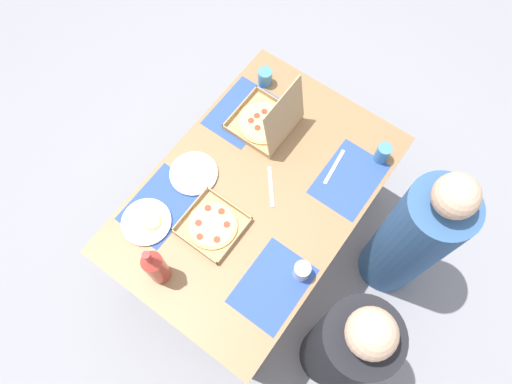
{
  "coord_description": "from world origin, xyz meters",
  "views": [
    {
      "loc": [
        0.71,
        0.51,
        2.81
      ],
      "look_at": [
        0.0,
        0.0,
        0.74
      ],
      "focal_mm": 33.13,
      "sensor_mm": 36.0,
      "label": 1
    }
  ],
  "objects": [
    {
      "name": "placemat_far_right",
      "position": [
        0.32,
        0.32,
        0.74
      ],
      "size": [
        0.36,
        0.26,
        0.0
      ],
      "primitive_type": "cube",
      "color": "#2D4C9E",
      "rests_on": "dining_table"
    },
    {
      "name": "knife_by_near_left",
      "position": [
        -0.06,
        0.04,
        0.75
      ],
      "size": [
        0.17,
        0.15,
        0.0
      ],
      "primitive_type": "cube",
      "rotation": [
        0.0,
        0.0,
        3.83
      ],
      "color": "#B7B7BC",
      "rests_on": "dining_table"
    },
    {
      "name": "ground_plane",
      "position": [
        0.0,
        0.0,
        0.0
      ],
      "size": [
        6.0,
        6.0,
        0.0
      ],
      "primitive_type": "plane",
      "color": "gray"
    },
    {
      "name": "cup_clear_right",
      "position": [
        0.2,
        0.39,
        0.79
      ],
      "size": [
        0.07,
        0.07,
        0.1
      ],
      "primitive_type": "cylinder",
      "color": "silver",
      "rests_on": "dining_table"
    },
    {
      "name": "soda_bottle",
      "position": [
        0.57,
        -0.11,
        0.88
      ],
      "size": [
        0.09,
        0.09,
        0.32
      ],
      "color": "#B2382D",
      "rests_on": "dining_table"
    },
    {
      "name": "dining_table",
      "position": [
        0.0,
        0.0,
        0.63
      ],
      "size": [
        1.42,
        0.95,
        0.74
      ],
      "color": "#3F3328",
      "rests_on": "ground_plane"
    },
    {
      "name": "diner_left_seat",
      "position": [
        -0.32,
        0.73,
        0.54
      ],
      "size": [
        0.32,
        0.32,
        1.21
      ],
      "color": "#33598C",
      "rests_on": "ground_plane"
    },
    {
      "name": "knife_by_near_right",
      "position": [
        -0.33,
        0.23,
        0.75
      ],
      "size": [
        0.21,
        0.04,
        0.0
      ],
      "primitive_type": "cube",
      "rotation": [
        0.0,
        0.0,
        3.25
      ],
      "color": "#B7B7BC",
      "rests_on": "dining_table"
    },
    {
      "name": "plate_middle",
      "position": [
        0.42,
        -0.32,
        0.75
      ],
      "size": [
        0.23,
        0.23,
        0.03
      ],
      "color": "white",
      "rests_on": "dining_table"
    },
    {
      "name": "cup_dark",
      "position": [
        -0.54,
        -0.33,
        0.79
      ],
      "size": [
        0.07,
        0.07,
        0.09
      ],
      "primitive_type": "cylinder",
      "color": "teal",
      "rests_on": "dining_table"
    },
    {
      "name": "cup_red",
      "position": [
        -0.51,
        0.39,
        0.8
      ],
      "size": [
        0.07,
        0.07,
        0.11
      ],
      "primitive_type": "cylinder",
      "color": "teal",
      "rests_on": "dining_table"
    },
    {
      "name": "placemat_near_left",
      "position": [
        -0.32,
        -0.32,
        0.74
      ],
      "size": [
        0.36,
        0.26,
        0.0
      ],
      "primitive_type": "cube",
      "color": "#2D4C9E",
      "rests_on": "dining_table"
    },
    {
      "name": "placemat_far_left",
      "position": [
        -0.32,
        0.32,
        0.74
      ],
      "size": [
        0.36,
        0.26,
        0.0
      ],
      "primitive_type": "cube",
      "color": "#2D4C9E",
      "rests_on": "dining_table"
    },
    {
      "name": "plate_near_right",
      "position": [
        0.1,
        -0.3,
        0.75
      ],
      "size": [
        0.23,
        0.23,
        0.02
      ],
      "color": "white",
      "rests_on": "dining_table"
    },
    {
      "name": "pizza_box_edge_far",
      "position": [
        0.26,
        -0.06,
        0.75
      ],
      "size": [
        0.27,
        0.27,
        0.04
      ],
      "color": "tan",
      "rests_on": "dining_table"
    },
    {
      "name": "placemat_near_right",
      "position": [
        0.32,
        -0.32,
        0.74
      ],
      "size": [
        0.36,
        0.26,
        0.0
      ],
      "primitive_type": "cube",
      "color": "#2D4C9E",
      "rests_on": "dining_table"
    },
    {
      "name": "pizza_box_corner_left",
      "position": [
        -0.33,
        -0.17,
        0.79
      ],
      "size": [
        0.29,
        0.3,
        0.33
      ],
      "color": "tan",
      "rests_on": "dining_table"
    },
    {
      "name": "diner_right_seat",
      "position": [
        0.32,
        0.73,
        0.54
      ],
      "size": [
        0.32,
        0.32,
        1.2
      ],
      "color": "black",
      "rests_on": "ground_plane"
    }
  ]
}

